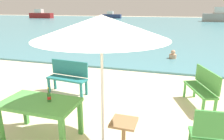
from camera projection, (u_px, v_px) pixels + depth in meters
sea_water at (168, 24)px, 31.02m from camera, size 120.00×50.00×0.08m
picnic_table_green at (40, 107)px, 3.82m from camera, size 1.40×0.80×0.76m
beer_bottle_amber at (49, 96)px, 3.78m from camera, size 0.07×0.07×0.26m
patio_umbrella at (101, 27)px, 3.15m from camera, size 2.10×2.10×2.30m
side_table_wood at (124, 131)px, 3.61m from camera, size 0.44×0.44×0.54m
bench_teal_center at (68, 75)px, 5.98m from camera, size 1.23×0.49×0.95m
bench_green_right at (203, 86)px, 5.16m from camera, size 0.74×1.25×0.95m
swimmer_person at (173, 55)px, 9.90m from camera, size 0.34×0.34×0.41m
boat_ferry at (223, 16)px, 35.81m from camera, size 6.79×1.85×2.47m
boat_tanker at (41, 15)px, 48.60m from camera, size 5.64×1.54×2.05m
boat_sailboat at (112, 16)px, 48.25m from camera, size 4.33×1.18×1.57m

